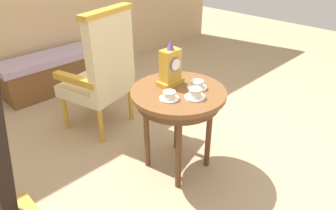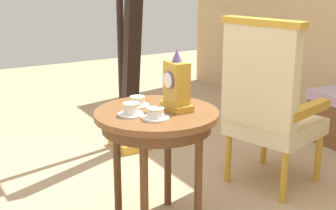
{
  "view_description": "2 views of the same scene",
  "coord_description": "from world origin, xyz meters",
  "px_view_note": "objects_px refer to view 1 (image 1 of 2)",
  "views": [
    {
      "loc": [
        -1.41,
        -1.34,
        1.64
      ],
      "look_at": [
        -0.06,
        0.02,
        0.55
      ],
      "focal_mm": 32.09,
      "sensor_mm": 36.0,
      "label": 1
    },
    {
      "loc": [
        2.15,
        -1.24,
        1.43
      ],
      "look_at": [
        0.01,
        0.01,
        0.72
      ],
      "focal_mm": 50.82,
      "sensor_mm": 36.0,
      "label": 2
    }
  ],
  "objects_px": {
    "teacup_left": "(169,96)",
    "mantel_clock": "(170,67)",
    "teacup_right": "(195,94)",
    "armchair": "(102,71)",
    "window_bench": "(53,72)",
    "teacup_center": "(197,85)",
    "side_table": "(178,101)"
  },
  "relations": [
    {
      "from": "teacup_right",
      "to": "teacup_center",
      "type": "height_order",
      "value": "teacup_right"
    },
    {
      "from": "teacup_right",
      "to": "window_bench",
      "type": "bearing_deg",
      "value": 91.03
    },
    {
      "from": "side_table",
      "to": "mantel_clock",
      "type": "distance_m",
      "value": 0.25
    },
    {
      "from": "teacup_right",
      "to": "mantel_clock",
      "type": "xyz_separation_m",
      "value": [
        0.03,
        0.26,
        0.11
      ]
    },
    {
      "from": "window_bench",
      "to": "armchair",
      "type": "bearing_deg",
      "value": -91.36
    },
    {
      "from": "teacup_center",
      "to": "teacup_right",
      "type": "bearing_deg",
      "value": -145.59
    },
    {
      "from": "mantel_clock",
      "to": "teacup_center",
      "type": "bearing_deg",
      "value": -63.59
    },
    {
      "from": "side_table",
      "to": "mantel_clock",
      "type": "bearing_deg",
      "value": 75.27
    },
    {
      "from": "window_bench",
      "to": "teacup_left",
      "type": "bearing_deg",
      "value": -92.75
    },
    {
      "from": "teacup_right",
      "to": "mantel_clock",
      "type": "bearing_deg",
      "value": 83.53
    },
    {
      "from": "armchair",
      "to": "teacup_center",
      "type": "bearing_deg",
      "value": -78.85
    },
    {
      "from": "side_table",
      "to": "window_bench",
      "type": "distance_m",
      "value": 2.03
    },
    {
      "from": "teacup_right",
      "to": "teacup_center",
      "type": "bearing_deg",
      "value": 34.41
    },
    {
      "from": "teacup_center",
      "to": "side_table",
      "type": "bearing_deg",
      "value": 148.79
    },
    {
      "from": "teacup_center",
      "to": "window_bench",
      "type": "bearing_deg",
      "value": 94.37
    },
    {
      "from": "mantel_clock",
      "to": "window_bench",
      "type": "relative_size",
      "value": 0.28
    },
    {
      "from": "teacup_center",
      "to": "armchair",
      "type": "distance_m",
      "value": 0.96
    },
    {
      "from": "teacup_left",
      "to": "mantel_clock",
      "type": "bearing_deg",
      "value": 43.07
    },
    {
      "from": "teacup_left",
      "to": "window_bench",
      "type": "relative_size",
      "value": 0.11
    },
    {
      "from": "side_table",
      "to": "teacup_right",
      "type": "bearing_deg",
      "value": -90.41
    },
    {
      "from": "side_table",
      "to": "mantel_clock",
      "type": "relative_size",
      "value": 2.03
    },
    {
      "from": "side_table",
      "to": "window_bench",
      "type": "xyz_separation_m",
      "value": [
        -0.04,
        2.0,
        -0.38
      ]
    },
    {
      "from": "armchair",
      "to": "window_bench",
      "type": "distance_m",
      "value": 1.19
    },
    {
      "from": "armchair",
      "to": "window_bench",
      "type": "xyz_separation_m",
      "value": [
        0.03,
        1.13,
        -0.37
      ]
    },
    {
      "from": "teacup_left",
      "to": "teacup_center",
      "type": "height_order",
      "value": "teacup_center"
    },
    {
      "from": "teacup_left",
      "to": "armchair",
      "type": "distance_m",
      "value": 0.92
    },
    {
      "from": "side_table",
      "to": "teacup_left",
      "type": "relative_size",
      "value": 5.13
    },
    {
      "from": "side_table",
      "to": "teacup_center",
      "type": "xyz_separation_m",
      "value": [
        0.12,
        -0.07,
        0.11
      ]
    },
    {
      "from": "teacup_center",
      "to": "teacup_left",
      "type": "bearing_deg",
      "value": 174.44
    },
    {
      "from": "teacup_right",
      "to": "armchair",
      "type": "height_order",
      "value": "armchair"
    },
    {
      "from": "armchair",
      "to": "teacup_left",
      "type": "bearing_deg",
      "value": -94.47
    },
    {
      "from": "teacup_left",
      "to": "teacup_right",
      "type": "relative_size",
      "value": 0.94
    }
  ]
}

